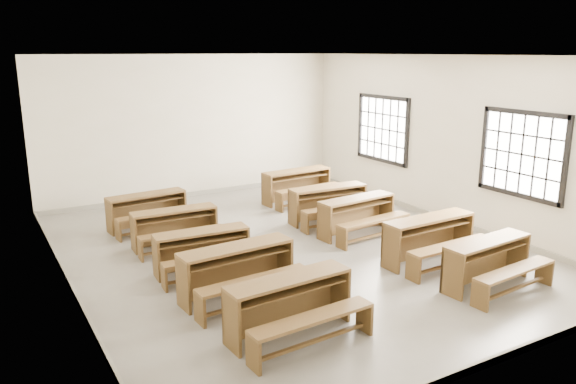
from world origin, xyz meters
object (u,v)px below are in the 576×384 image
desk_set_4 (148,208)px  desk_set_6 (431,236)px  desk_set_2 (203,249)px  desk_set_9 (298,183)px  desk_set_1 (238,268)px  desk_set_5 (489,260)px  desk_set_3 (175,225)px  desk_set_7 (358,213)px  desk_set_8 (329,202)px  desk_set_0 (291,302)px

desk_set_4 → desk_set_6: desk_set_6 is taller
desk_set_2 → desk_set_9: bearing=43.5°
desk_set_4 → desk_set_2: bearing=-93.1°
desk_set_1 → desk_set_5: bearing=-27.6°
desk_set_3 → desk_set_4: 1.25m
desk_set_5 → desk_set_6: desk_set_6 is taller
desk_set_6 → desk_set_7: desk_set_6 is taller
desk_set_3 → desk_set_8: bearing=-0.0°
desk_set_6 → desk_set_8: size_ratio=1.02×
desk_set_5 → desk_set_9: size_ratio=0.95×
desk_set_2 → desk_set_6: size_ratio=0.90×
desk_set_0 → desk_set_6: (3.11, 0.93, 0.01)m
desk_set_0 → desk_set_4: bearing=89.5°
desk_set_5 → desk_set_8: 3.73m
desk_set_5 → desk_set_9: desk_set_9 is taller
desk_set_5 → desk_set_0: bearing=171.9°
desk_set_1 → desk_set_3: (-0.05, 2.41, -0.04)m
desk_set_4 → desk_set_7: 3.94m
desk_set_0 → desk_set_9: 6.03m
desk_set_1 → desk_set_0: bearing=-89.4°
desk_set_0 → desk_set_7: size_ratio=1.01×
desk_set_0 → desk_set_1: (-0.09, 1.25, 0.01)m
desk_set_3 → desk_set_5: bearing=-47.1°
desk_set_2 → desk_set_3: 1.33m
desk_set_4 → desk_set_6: 5.21m
desk_set_2 → desk_set_7: desk_set_7 is taller
desk_set_6 → desk_set_8: bearing=92.2°
desk_set_8 → desk_set_1: bearing=-139.1°
desk_set_2 → desk_set_9: desk_set_9 is taller
desk_set_5 → desk_set_6: size_ratio=0.95×
desk_set_4 → desk_set_3: bearing=-89.9°
desk_set_6 → desk_set_9: (0.08, 4.20, -0.01)m
desk_set_0 → desk_set_1: bearing=90.7°
desk_set_4 → desk_set_9: bearing=-1.3°
desk_set_1 → desk_set_6: size_ratio=1.01×
desk_set_1 → desk_set_7: size_ratio=1.03×
desk_set_1 → desk_set_8: (3.03, 2.28, -0.01)m
desk_set_5 → desk_set_4: bearing=119.1°
desk_set_4 → desk_set_7: desk_set_7 is taller
desk_set_4 → desk_set_5: size_ratio=0.98×
desk_set_7 → desk_set_9: bearing=79.3°
desk_set_8 → desk_set_0: bearing=-125.8°
desk_set_3 → desk_set_6: bearing=-37.7°
desk_set_2 → desk_set_5: (3.32, -2.53, 0.02)m
desk_set_8 → desk_set_9: size_ratio=0.98×
desk_set_2 → desk_set_8: size_ratio=0.92×
desk_set_0 → desk_set_2: (-0.17, 2.34, -0.04)m
desk_set_2 → desk_set_4: size_ratio=0.97×
desk_set_1 → desk_set_3: desk_set_1 is taller
desk_set_6 → desk_set_8: desk_set_6 is taller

